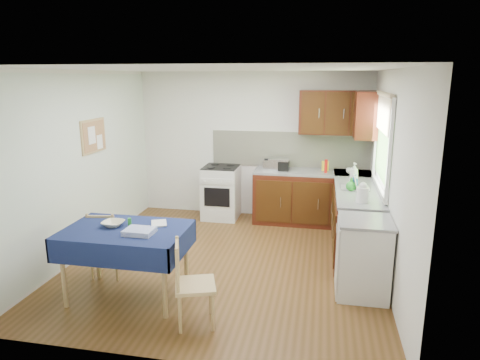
% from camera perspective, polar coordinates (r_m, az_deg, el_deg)
% --- Properties ---
extents(floor, '(4.20, 4.20, 0.00)m').
position_cam_1_polar(floor, '(5.83, -1.83, -10.81)').
color(floor, '#4E3314').
rests_on(floor, ground).
extents(ceiling, '(4.00, 4.20, 0.02)m').
position_cam_1_polar(ceiling, '(5.31, -2.03, 14.58)').
color(ceiling, white).
rests_on(ceiling, wall_back).
extents(wall_back, '(4.00, 0.02, 2.50)m').
position_cam_1_polar(wall_back, '(7.46, 1.69, 4.66)').
color(wall_back, silver).
rests_on(wall_back, ground).
extents(wall_front, '(4.00, 0.02, 2.50)m').
position_cam_1_polar(wall_front, '(3.49, -9.69, -5.95)').
color(wall_front, silver).
rests_on(wall_front, ground).
extents(wall_left, '(0.02, 4.20, 2.50)m').
position_cam_1_polar(wall_left, '(6.19, -20.30, 1.96)').
color(wall_left, silver).
rests_on(wall_left, ground).
extents(wall_right, '(0.02, 4.20, 2.50)m').
position_cam_1_polar(wall_right, '(5.36, 19.40, 0.34)').
color(wall_right, silver).
rests_on(wall_right, ground).
extents(base_cabinets, '(1.90, 2.30, 0.86)m').
position_cam_1_polar(base_cabinets, '(6.73, 11.95, -3.81)').
color(base_cabinets, black).
rests_on(base_cabinets, ground).
extents(worktop_back, '(1.90, 0.60, 0.04)m').
position_cam_1_polar(worktop_back, '(7.14, 9.62, 1.04)').
color(worktop_back, slate).
rests_on(worktop_back, base_cabinets).
extents(worktop_right, '(0.60, 1.70, 0.04)m').
position_cam_1_polar(worktop_right, '(6.04, 15.47, -1.56)').
color(worktop_right, slate).
rests_on(worktop_right, base_cabinets).
extents(worktop_corner, '(0.60, 0.60, 0.04)m').
position_cam_1_polar(worktop_corner, '(7.16, 14.83, 0.80)').
color(worktop_corner, slate).
rests_on(worktop_corner, base_cabinets).
extents(splashback, '(2.70, 0.02, 0.60)m').
position_cam_1_polar(splashback, '(7.38, 6.67, 4.07)').
color(splashback, beige).
rests_on(splashback, wall_back).
extents(upper_cabinets, '(1.20, 0.85, 0.70)m').
position_cam_1_polar(upper_cabinets, '(7.00, 13.87, 8.63)').
color(upper_cabinets, black).
rests_on(upper_cabinets, wall_back).
extents(stove, '(0.60, 0.61, 0.92)m').
position_cam_1_polar(stove, '(7.43, -2.53, -1.62)').
color(stove, silver).
rests_on(stove, ground).
extents(window, '(0.04, 1.48, 1.26)m').
position_cam_1_polar(window, '(5.97, 18.51, 5.61)').
color(window, '#2F5221').
rests_on(window, wall_right).
extents(fridge, '(0.58, 0.60, 0.89)m').
position_cam_1_polar(fridge, '(5.05, 16.12, -9.90)').
color(fridge, silver).
rests_on(fridge, ground).
extents(corkboard, '(0.04, 0.62, 0.47)m').
position_cam_1_polar(corkboard, '(6.37, -18.94, 5.57)').
color(corkboard, tan).
rests_on(corkboard, wall_left).
extents(dining_table, '(1.33, 0.90, 0.80)m').
position_cam_1_polar(dining_table, '(4.87, -14.98, -7.46)').
color(dining_table, '#111A44').
rests_on(dining_table, ground).
extents(chair_far, '(0.43, 0.43, 0.85)m').
position_cam_1_polar(chair_far, '(5.50, -17.49, -7.93)').
color(chair_far, tan).
rests_on(chair_far, ground).
extents(chair_near, '(0.49, 0.49, 0.87)m').
position_cam_1_polar(chair_near, '(4.32, -6.60, -13.23)').
color(chair_near, tan).
rests_on(chair_near, ground).
extents(toaster, '(0.25, 0.15, 0.19)m').
position_cam_1_polar(toaster, '(7.10, 4.11, 2.02)').
color(toaster, silver).
rests_on(toaster, worktop_back).
extents(sandwich_press, '(0.33, 0.29, 0.19)m').
position_cam_1_polar(sandwich_press, '(7.15, 5.21, 2.14)').
color(sandwich_press, black).
rests_on(sandwich_press, worktop_back).
extents(sauce_bottle, '(0.05, 0.05, 0.22)m').
position_cam_1_polar(sauce_bottle, '(7.01, 11.39, 1.82)').
color(sauce_bottle, red).
rests_on(sauce_bottle, worktop_back).
extents(yellow_packet, '(0.12, 0.09, 0.15)m').
position_cam_1_polar(yellow_packet, '(7.20, 11.29, 1.85)').
color(yellow_packet, yellow).
rests_on(yellow_packet, worktop_back).
extents(dish_rack, '(0.38, 0.29, 0.18)m').
position_cam_1_polar(dish_rack, '(6.12, 15.09, -0.94)').
color(dish_rack, gray).
rests_on(dish_rack, worktop_right).
extents(kettle, '(0.15, 0.15, 0.26)m').
position_cam_1_polar(kettle, '(5.47, 16.05, -1.73)').
color(kettle, silver).
rests_on(kettle, worktop_right).
extents(cup, '(0.14, 0.14, 0.09)m').
position_cam_1_polar(cup, '(7.07, 14.43, 1.21)').
color(cup, white).
rests_on(cup, worktop_back).
extents(soap_bottle_a, '(0.16, 0.16, 0.32)m').
position_cam_1_polar(soap_bottle_a, '(6.29, 14.95, 0.77)').
color(soap_bottle_a, silver).
rests_on(soap_bottle_a, worktop_right).
extents(soap_bottle_b, '(0.10, 0.10, 0.17)m').
position_cam_1_polar(soap_bottle_b, '(6.22, 14.99, -0.09)').
color(soap_bottle_b, '#1B609F').
rests_on(soap_bottle_b, worktop_right).
extents(soap_bottle_c, '(0.15, 0.15, 0.18)m').
position_cam_1_polar(soap_bottle_c, '(5.99, 14.60, -0.54)').
color(soap_bottle_c, green).
rests_on(soap_bottle_c, worktop_right).
extents(plate_bowl, '(0.25, 0.25, 0.06)m').
position_cam_1_polar(plate_bowl, '(4.94, -16.55, -5.60)').
color(plate_bowl, beige).
rests_on(plate_bowl, dining_table).
extents(book, '(0.24, 0.27, 0.02)m').
position_cam_1_polar(book, '(4.89, -11.73, -5.76)').
color(book, white).
rests_on(book, dining_table).
extents(spice_jar, '(0.04, 0.04, 0.08)m').
position_cam_1_polar(spice_jar, '(4.91, -14.51, -5.41)').
color(spice_jar, '#25892E').
rests_on(spice_jar, dining_table).
extents(tea_towel, '(0.31, 0.24, 0.05)m').
position_cam_1_polar(tea_towel, '(4.64, -13.27, -6.68)').
color(tea_towel, '#294098').
rests_on(tea_towel, dining_table).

